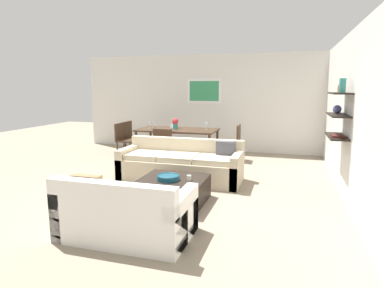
{
  "coord_description": "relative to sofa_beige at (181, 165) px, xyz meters",
  "views": [
    {
      "loc": [
        2.08,
        -5.52,
        1.8
      ],
      "look_at": [
        0.38,
        0.2,
        0.75
      ],
      "focal_mm": 30.4,
      "sensor_mm": 36.0,
      "label": 1
    }
  ],
  "objects": [
    {
      "name": "ground_plane",
      "position": [
        -0.13,
        -0.34,
        -0.29
      ],
      "size": [
        18.0,
        18.0,
        0.0
      ],
      "primitive_type": "plane",
      "color": "gray"
    },
    {
      "name": "back_wall_unit",
      "position": [
        0.16,
        3.19,
        1.06
      ],
      "size": [
        8.4,
        0.09,
        2.7
      ],
      "color": "silver",
      "rests_on": "ground"
    },
    {
      "name": "right_wall_shelf_unit",
      "position": [
        2.9,
        0.26,
        1.06
      ],
      "size": [
        0.34,
        8.2,
        2.7
      ],
      "color": "silver",
      "rests_on": "ground"
    },
    {
      "name": "sofa_beige",
      "position": [
        0.0,
        0.0,
        0.0
      ],
      "size": [
        2.35,
        0.9,
        0.78
      ],
      "color": "beige",
      "rests_on": "ground"
    },
    {
      "name": "loveseat_white",
      "position": [
        0.13,
        -2.52,
        0.0
      ],
      "size": [
        1.54,
        0.9,
        0.78
      ],
      "color": "white",
      "rests_on": "ground"
    },
    {
      "name": "coffee_table",
      "position": [
        0.26,
        -1.26,
        -0.1
      ],
      "size": [
        1.02,
        1.03,
        0.38
      ],
      "color": "black",
      "rests_on": "ground"
    },
    {
      "name": "decorative_bowl",
      "position": [
        0.22,
        -1.31,
        0.13
      ],
      "size": [
        0.35,
        0.35,
        0.08
      ],
      "color": "navy",
      "rests_on": "coffee_table"
    },
    {
      "name": "candle_jar",
      "position": [
        0.53,
        -1.23,
        0.13
      ],
      "size": [
        0.07,
        0.07,
        0.08
      ],
      "primitive_type": "cylinder",
      "color": "silver",
      "rests_on": "coffee_table"
    },
    {
      "name": "dining_table",
      "position": [
        -0.71,
        1.83,
        0.4
      ],
      "size": [
        1.99,
        1.0,
        0.75
      ],
      "color": "#422D1E",
      "rests_on": "ground"
    },
    {
      "name": "dining_chair_right_far",
      "position": [
        0.69,
        2.06,
        0.21
      ],
      "size": [
        0.44,
        0.44,
        0.88
      ],
      "color": "#422D1E",
      "rests_on": "ground"
    },
    {
      "name": "dining_chair_left_near",
      "position": [
        -2.12,
        1.61,
        0.21
      ],
      "size": [
        0.44,
        0.44,
        0.88
      ],
      "color": "#422D1E",
      "rests_on": "ground"
    },
    {
      "name": "dining_chair_foot",
      "position": [
        -0.71,
        0.92,
        0.21
      ],
      "size": [
        0.44,
        0.44,
        0.88
      ],
      "color": "#422D1E",
      "rests_on": "ground"
    },
    {
      "name": "dining_chair_left_far",
      "position": [
        -2.12,
        2.06,
        0.21
      ],
      "size": [
        0.44,
        0.44,
        0.88
      ],
      "color": "#422D1E",
      "rests_on": "ground"
    },
    {
      "name": "wine_glass_left_far",
      "position": [
        -1.44,
        1.96,
        0.58
      ],
      "size": [
        0.08,
        0.08,
        0.17
      ],
      "color": "silver",
      "rests_on": "dining_table"
    },
    {
      "name": "wine_glass_foot",
      "position": [
        -0.71,
        1.39,
        0.58
      ],
      "size": [
        0.08,
        0.08,
        0.17
      ],
      "color": "silver",
      "rests_on": "dining_table"
    },
    {
      "name": "wine_glass_left_near",
      "position": [
        -1.44,
        1.71,
        0.58
      ],
      "size": [
        0.06,
        0.06,
        0.17
      ],
      "color": "silver",
      "rests_on": "dining_table"
    },
    {
      "name": "wine_glass_right_far",
      "position": [
        0.01,
        1.96,
        0.59
      ],
      "size": [
        0.07,
        0.07,
        0.18
      ],
      "color": "silver",
      "rests_on": "dining_table"
    },
    {
      "name": "centerpiece_vase",
      "position": [
        -0.79,
        1.88,
        0.61
      ],
      "size": [
        0.16,
        0.16,
        0.27
      ],
      "color": "teal",
      "rests_on": "dining_table"
    }
  ]
}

